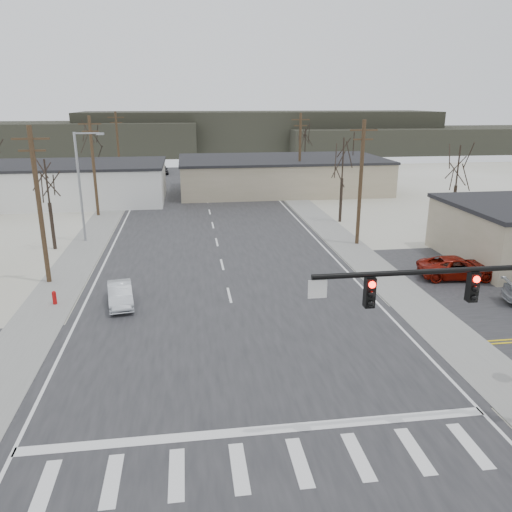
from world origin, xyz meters
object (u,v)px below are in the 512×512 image
at_px(traffic_signal_mast, 499,311).
at_px(fire_hydrant, 54,298).
at_px(car_far_a, 255,178).
at_px(car_far_b, 163,169).
at_px(sedan_crossing, 120,294).
at_px(car_parked_red, 458,268).

xyz_separation_m(traffic_signal_mast, fire_hydrant, (-18.09, 14.20, -4.22)).
distance_m(fire_hydrant, car_far_a, 46.59).
height_order(traffic_signal_mast, car_far_b, traffic_signal_mast).
xyz_separation_m(traffic_signal_mast, sedan_crossing, (-14.28, 13.64, -4.00)).
height_order(traffic_signal_mast, car_far_a, traffic_signal_mast).
relative_size(car_far_a, car_far_b, 1.17).
xyz_separation_m(car_far_a, car_parked_red, (7.93, -42.09, 0.01)).
bearing_deg(sedan_crossing, car_far_a, 63.50).
xyz_separation_m(fire_hydrant, car_parked_red, (25.59, 1.03, 0.30)).
height_order(car_far_a, car_parked_red, car_parked_red).
distance_m(fire_hydrant, car_parked_red, 25.61).
xyz_separation_m(fire_hydrant, sedan_crossing, (3.82, -0.57, 0.22)).
relative_size(fire_hydrant, sedan_crossing, 0.23).
distance_m(car_far_a, car_parked_red, 42.83).
bearing_deg(fire_hydrant, car_parked_red, 2.29).
relative_size(traffic_signal_mast, car_far_a, 1.87).
bearing_deg(car_far_b, fire_hydrant, -101.53).
distance_m(sedan_crossing, car_parked_red, 21.83).
xyz_separation_m(sedan_crossing, car_far_b, (0.31, 54.55, 0.07)).
bearing_deg(sedan_crossing, car_parked_red, -4.74).
relative_size(traffic_signal_mast, sedan_crossing, 2.34).
relative_size(sedan_crossing, car_parked_red, 0.75).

